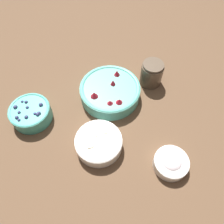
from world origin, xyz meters
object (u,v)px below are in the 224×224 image
(bowl_bananas, at_px, (99,143))
(jar_chocolate, at_px, (151,74))
(bowl_blueberries, at_px, (31,113))
(bowl_cream, at_px, (171,163))
(bowl_strawberries, at_px, (110,91))

(bowl_bananas, xyz_separation_m, jar_chocolate, (-0.23, -0.30, 0.02))
(bowl_blueberries, distance_m, bowl_bananas, 0.29)
(bowl_bananas, bearing_deg, bowl_cream, 161.32)
(bowl_blueberries, bearing_deg, bowl_bananas, 152.62)
(bowl_cream, bearing_deg, bowl_bananas, -18.68)
(bowl_cream, distance_m, jar_chocolate, 0.38)
(bowl_bananas, xyz_separation_m, bowl_cream, (-0.24, 0.08, -0.01))
(bowl_blueberries, relative_size, bowl_bananas, 0.93)
(bowl_strawberries, bearing_deg, bowl_cream, 122.32)
(bowl_bananas, relative_size, bowl_cream, 1.41)
(bowl_strawberries, xyz_separation_m, bowl_cream, (-0.20, 0.31, -0.01))
(bowl_bananas, distance_m, jar_chocolate, 0.38)
(bowl_blueberries, distance_m, jar_chocolate, 0.51)
(bowl_strawberries, relative_size, jar_chocolate, 2.30)
(bowl_bananas, relative_size, jar_chocolate, 1.57)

